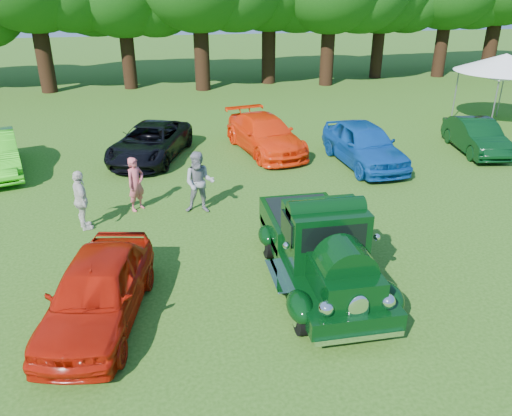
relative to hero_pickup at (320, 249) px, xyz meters
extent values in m
plane|color=#264C11|center=(-1.55, 0.26, -0.88)|extent=(120.00, 120.00, 0.00)
cylinder|color=black|center=(-0.90, -1.73, -0.48)|extent=(0.24, 0.81, 0.81)
cylinder|color=black|center=(0.90, -1.73, -0.48)|extent=(0.24, 0.81, 0.81)
cylinder|color=black|center=(-0.90, 1.37, -0.48)|extent=(0.24, 0.81, 0.81)
cylinder|color=black|center=(0.90, 1.37, -0.48)|extent=(0.24, 0.81, 0.81)
cube|color=black|center=(0.00, -0.10, -0.31)|extent=(1.87, 4.90, 0.37)
cube|color=black|center=(0.00, -1.57, 0.12)|extent=(1.20, 1.58, 0.68)
cube|color=black|center=(0.00, -0.24, 0.49)|extent=(1.70, 1.25, 1.31)
cube|color=black|center=(0.00, -0.84, 0.72)|extent=(1.42, 0.07, 0.57)
cube|color=black|center=(0.00, 1.39, -0.01)|extent=(1.87, 2.23, 0.63)
cube|color=black|center=(0.00, 1.39, 0.30)|extent=(1.61, 1.96, 0.05)
ellipsoid|color=black|center=(-0.94, -1.73, -0.27)|extent=(0.54, 0.94, 0.54)
ellipsoid|color=black|center=(0.94, -1.73, -0.27)|extent=(0.54, 0.94, 0.54)
ellipsoid|color=black|center=(-0.97, 1.37, -0.28)|extent=(0.41, 0.78, 0.46)
ellipsoid|color=black|center=(0.97, 1.37, -0.28)|extent=(0.41, 0.78, 0.46)
ellipsoid|color=white|center=(0.00, -2.39, -0.01)|extent=(0.44, 0.14, 0.65)
sphere|color=white|center=(-0.61, -2.31, 0.06)|extent=(0.31, 0.31, 0.31)
sphere|color=white|center=(0.61, -2.31, 0.06)|extent=(0.31, 0.31, 0.31)
cube|color=white|center=(0.00, -2.55, -0.51)|extent=(1.77, 0.12, 0.12)
cube|color=white|center=(0.00, 2.52, -0.44)|extent=(1.77, 0.12, 0.12)
imported|color=#A81507|center=(-4.91, -0.58, -0.16)|extent=(2.48, 4.48, 1.44)
imported|color=black|center=(-3.90, 9.87, -0.19)|extent=(3.79, 5.41, 1.37)
imported|color=#F52F08|center=(0.75, 9.92, -0.15)|extent=(3.04, 5.33, 1.46)
imported|color=#0D4299|center=(4.15, 7.65, -0.07)|extent=(2.22, 4.88, 1.63)
imported|color=black|center=(9.29, 8.25, -0.21)|extent=(2.05, 4.24, 1.34)
imported|color=#C6515D|center=(-4.30, 4.97, -0.03)|extent=(0.73, 0.72, 1.69)
imported|color=gray|center=(-2.40, 4.44, 0.08)|extent=(1.05, 0.89, 1.92)
imported|color=beige|center=(-5.76, 3.89, 0.00)|extent=(0.74, 1.11, 1.75)
cube|color=white|center=(12.71, 12.00, 1.65)|extent=(3.39, 3.39, 0.12)
cone|color=white|center=(12.71, 12.00, 2.11)|extent=(4.97, 4.97, 0.82)
cylinder|color=slate|center=(11.47, 10.47, 0.36)|extent=(0.06, 0.06, 2.47)
cylinder|color=slate|center=(11.19, 13.24, 0.36)|extent=(0.06, 0.06, 2.47)
cylinder|color=slate|center=(13.95, 13.52, 0.36)|extent=(0.06, 0.06, 2.47)
cylinder|color=black|center=(-10.33, 24.44, 1.56)|extent=(0.98, 0.98, 4.88)
cylinder|color=black|center=(-5.25, 24.76, 1.30)|extent=(0.87, 0.87, 4.36)
cylinder|color=black|center=(-0.61, 23.38, 1.53)|extent=(0.96, 0.96, 4.82)
cylinder|color=black|center=(4.07, 24.93, 1.44)|extent=(0.93, 0.93, 4.64)
cylinder|color=black|center=(7.78, 23.52, 1.38)|extent=(0.90, 0.90, 4.52)
cylinder|color=black|center=(12.23, 25.54, 1.23)|extent=(0.84, 0.84, 4.22)
cylinder|color=black|center=(16.97, 25.14, 1.37)|extent=(0.90, 0.90, 4.50)
cylinder|color=black|center=(20.70, 24.75, 1.54)|extent=(0.97, 0.97, 4.85)
camera|label=1|loc=(-3.31, -9.60, 5.61)|focal=35.00mm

